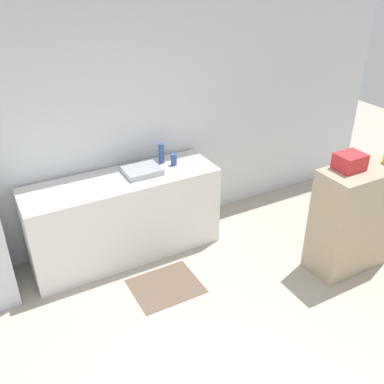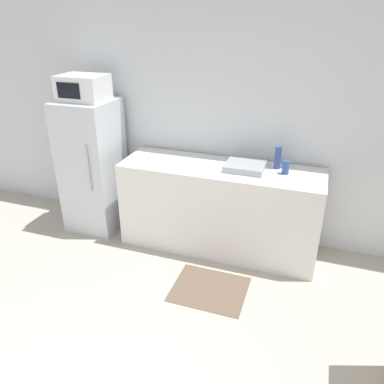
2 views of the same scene
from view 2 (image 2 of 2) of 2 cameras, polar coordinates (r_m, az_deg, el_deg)
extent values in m
cube|color=silver|center=(4.01, 2.17, 11.28)|extent=(8.00, 0.06, 2.60)
cube|color=silver|center=(4.35, -14.86, 3.81)|extent=(0.58, 0.58, 1.47)
cylinder|color=#B7B7BC|center=(4.00, -15.48, 3.46)|extent=(0.02, 0.02, 0.52)
cube|color=white|center=(4.12, -16.24, 15.02)|extent=(0.47, 0.37, 0.25)
cube|color=black|center=(4.00, -18.34, 14.45)|extent=(0.26, 0.01, 0.15)
cube|color=silver|center=(3.91, 4.18, -2.42)|extent=(2.02, 0.63, 0.92)
cube|color=#9EA3A8|center=(3.68, 8.10, 3.89)|extent=(0.38, 0.33, 0.06)
cylinder|color=#2D4C8C|center=(3.73, 12.97, 5.15)|extent=(0.06, 0.06, 0.22)
cylinder|color=#2D4C8C|center=(3.63, 14.08, 3.67)|extent=(0.07, 0.07, 0.13)
cube|color=brown|center=(3.55, 2.68, -14.54)|extent=(0.67, 0.56, 0.01)
camera|label=1|loc=(2.21, -89.82, 18.16)|focal=40.00mm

